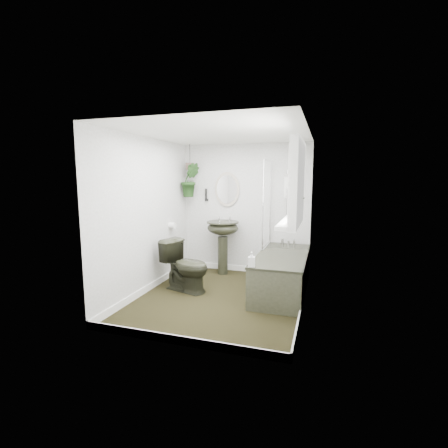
% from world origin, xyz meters
% --- Properties ---
extents(floor, '(2.30, 2.80, 0.02)m').
position_xyz_m(floor, '(0.00, 0.00, -0.01)').
color(floor, black).
rests_on(floor, ground).
extents(ceiling, '(2.30, 2.80, 0.02)m').
position_xyz_m(ceiling, '(0.00, 0.00, 2.31)').
color(ceiling, white).
rests_on(ceiling, ground).
extents(wall_back, '(2.30, 0.02, 2.30)m').
position_xyz_m(wall_back, '(0.00, 1.41, 1.15)').
color(wall_back, silver).
rests_on(wall_back, ground).
extents(wall_front, '(2.30, 0.02, 2.30)m').
position_xyz_m(wall_front, '(0.00, -1.41, 1.15)').
color(wall_front, silver).
rests_on(wall_front, ground).
extents(wall_left, '(0.02, 2.80, 2.30)m').
position_xyz_m(wall_left, '(-1.16, 0.00, 1.15)').
color(wall_left, silver).
rests_on(wall_left, ground).
extents(wall_right, '(0.02, 2.80, 2.30)m').
position_xyz_m(wall_right, '(1.16, 0.00, 1.15)').
color(wall_right, silver).
rests_on(wall_right, ground).
extents(skirting, '(2.30, 2.80, 0.10)m').
position_xyz_m(skirting, '(0.00, 0.00, 0.05)').
color(skirting, white).
rests_on(skirting, floor).
extents(bathtub, '(0.72, 1.72, 0.58)m').
position_xyz_m(bathtub, '(0.80, 0.50, 0.29)').
color(bathtub, black).
rests_on(bathtub, floor).
extents(bath_screen, '(0.04, 0.72, 1.40)m').
position_xyz_m(bath_screen, '(0.47, 0.99, 1.28)').
color(bath_screen, silver).
rests_on(bath_screen, bathtub).
extents(shower_box, '(0.20, 0.10, 0.35)m').
position_xyz_m(shower_box, '(0.80, 1.34, 1.55)').
color(shower_box, white).
rests_on(shower_box, wall_back).
extents(oval_mirror, '(0.46, 0.03, 0.62)m').
position_xyz_m(oval_mirror, '(-0.33, 1.37, 1.50)').
color(oval_mirror, '#B1A693').
rests_on(oval_mirror, wall_back).
extents(wall_sconce, '(0.04, 0.04, 0.22)m').
position_xyz_m(wall_sconce, '(-0.73, 1.36, 1.40)').
color(wall_sconce, black).
rests_on(wall_sconce, wall_back).
extents(toilet_roll_holder, '(0.11, 0.11, 0.11)m').
position_xyz_m(toilet_roll_holder, '(-1.10, 0.70, 0.90)').
color(toilet_roll_holder, white).
rests_on(toilet_roll_holder, wall_left).
extents(window_recess, '(0.08, 1.00, 0.90)m').
position_xyz_m(window_recess, '(1.09, -0.70, 1.65)').
color(window_recess, white).
rests_on(window_recess, wall_right).
extents(window_sill, '(0.18, 1.00, 0.04)m').
position_xyz_m(window_sill, '(1.02, -0.70, 1.23)').
color(window_sill, white).
rests_on(window_sill, wall_right).
extents(window_blinds, '(0.01, 0.86, 0.76)m').
position_xyz_m(window_blinds, '(1.04, -0.70, 1.65)').
color(window_blinds, white).
rests_on(window_blinds, wall_right).
extents(toilet, '(0.85, 0.63, 0.77)m').
position_xyz_m(toilet, '(-0.60, 0.14, 0.39)').
color(toilet, black).
rests_on(toilet, floor).
extents(pedestal_sink, '(0.61, 0.54, 0.96)m').
position_xyz_m(pedestal_sink, '(-0.33, 1.12, 0.48)').
color(pedestal_sink, black).
rests_on(pedestal_sink, floor).
extents(sill_plant, '(0.27, 0.26, 0.24)m').
position_xyz_m(sill_plant, '(1.05, -0.40, 1.37)').
color(sill_plant, black).
rests_on(sill_plant, window_sill).
extents(hanging_plant, '(0.42, 0.39, 0.61)m').
position_xyz_m(hanging_plant, '(-0.97, 1.19, 1.67)').
color(hanging_plant, black).
rests_on(hanging_plant, ceiling).
extents(soap_bottle, '(0.10, 0.10, 0.19)m').
position_xyz_m(soap_bottle, '(0.51, -0.29, 0.68)').
color(soap_bottle, '#2B2324').
rests_on(soap_bottle, bathtub).
extents(hanging_pot, '(0.16, 0.16, 0.12)m').
position_xyz_m(hanging_pot, '(-0.97, 1.19, 1.91)').
color(hanging_pot, brown).
rests_on(hanging_pot, ceiling).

